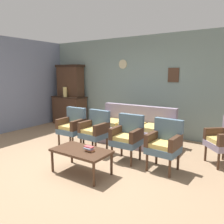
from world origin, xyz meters
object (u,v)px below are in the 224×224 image
(armchair_by_doorway, at_px, (95,129))
(armchair_row_middle, at_px, (128,136))
(floral_couch, at_px, (134,130))
(armchair_near_couch_end, at_px, (165,143))
(vase_on_cabinet, at_px, (65,92))
(coffee_table, at_px, (81,152))
(book_stack_on_table, at_px, (89,149))
(side_cabinet, at_px, (70,110))
(armchair_near_cabinet, at_px, (72,125))

(armchair_by_doorway, distance_m, armchair_row_middle, 0.83)
(floral_couch, distance_m, armchair_near_couch_end, 1.58)
(vase_on_cabinet, bearing_deg, coffee_table, -40.72)
(floral_couch, xyz_separation_m, armchair_near_couch_end, (1.17, -1.04, 0.17))
(book_stack_on_table, bearing_deg, armchair_row_middle, 77.73)
(armchair_near_couch_end, bearing_deg, book_stack_on_table, -136.62)
(armchair_row_middle, xyz_separation_m, armchair_near_couch_end, (0.76, -0.02, 0.00))
(side_cabinet, bearing_deg, book_stack_on_table, -40.83)
(armchair_by_doorway, height_order, book_stack_on_table, armchair_by_doorway)
(side_cabinet, height_order, armchair_by_doorway, side_cabinet)
(side_cabinet, xyz_separation_m, armchair_by_doorway, (2.35, -1.60, 0.03))
(coffee_table, bearing_deg, armchair_row_middle, 69.15)
(armchair_row_middle, height_order, book_stack_on_table, armchair_row_middle)
(floral_couch, xyz_separation_m, armchair_near_cabinet, (-1.09, -1.00, 0.17))
(armchair_near_couch_end, bearing_deg, coffee_table, -140.31)
(side_cabinet, height_order, vase_on_cabinet, vase_on_cabinet)
(armchair_row_middle, xyz_separation_m, coffee_table, (-0.36, -0.95, -0.12))
(side_cabinet, bearing_deg, floral_couch, -12.65)
(armchair_near_couch_end, relative_size, book_stack_on_table, 5.02)
(vase_on_cabinet, height_order, coffee_table, vase_on_cabinet)
(armchair_near_cabinet, bearing_deg, armchair_near_couch_end, -1.17)
(side_cabinet, relative_size, armchair_by_doorway, 1.28)
(vase_on_cabinet, bearing_deg, side_cabinet, 90.87)
(floral_couch, xyz_separation_m, armchair_row_middle, (0.41, -1.03, 0.17))
(armchair_near_cabinet, height_order, armchair_by_doorway, same)
(armchair_near_cabinet, relative_size, coffee_table, 0.90)
(vase_on_cabinet, relative_size, floral_couch, 0.16)
(side_cabinet, relative_size, coffee_table, 1.16)
(armchair_near_cabinet, xyz_separation_m, armchair_near_couch_end, (2.26, -0.05, 0.00))
(floral_couch, distance_m, book_stack_on_table, 1.97)
(side_cabinet, distance_m, armchair_row_middle, 3.58)
(coffee_table, bearing_deg, vase_on_cabinet, 139.28)
(armchair_near_couch_end, bearing_deg, armchair_by_doorway, 177.76)
(coffee_table, bearing_deg, armchair_near_cabinet, 139.36)
(side_cabinet, bearing_deg, armchair_near_cabinet, -43.94)
(armchair_by_doorway, relative_size, armchair_row_middle, 1.00)
(coffee_table, bearing_deg, floral_couch, 91.51)
(vase_on_cabinet, relative_size, armchair_by_doorway, 0.36)
(floral_couch, bearing_deg, vase_on_cabinet, 170.79)
(side_cabinet, bearing_deg, armchair_by_doorway, -34.32)
(armchair_row_middle, distance_m, coffee_table, 1.02)
(armchair_row_middle, relative_size, book_stack_on_table, 5.02)
(armchair_by_doorway, relative_size, book_stack_on_table, 5.02)
(side_cabinet, relative_size, book_stack_on_table, 6.44)
(vase_on_cabinet, distance_m, armchair_near_couch_end, 4.25)
(floral_couch, height_order, armchair_near_cabinet, same)
(armchair_near_cabinet, bearing_deg, book_stack_on_table, -36.34)
(armchair_by_doorway, height_order, coffee_table, armchair_by_doorway)
(armchair_by_doorway, height_order, armchair_row_middle, same)
(armchair_near_couch_end, xyz_separation_m, book_stack_on_table, (-0.96, -0.91, -0.04))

